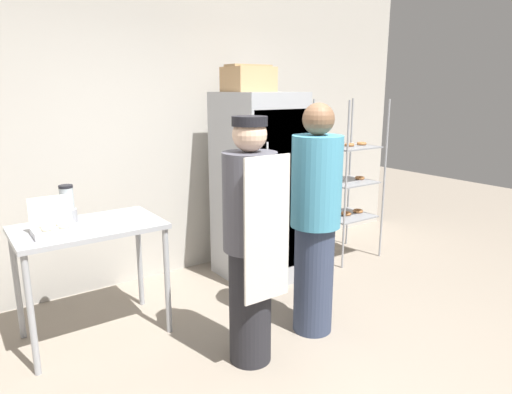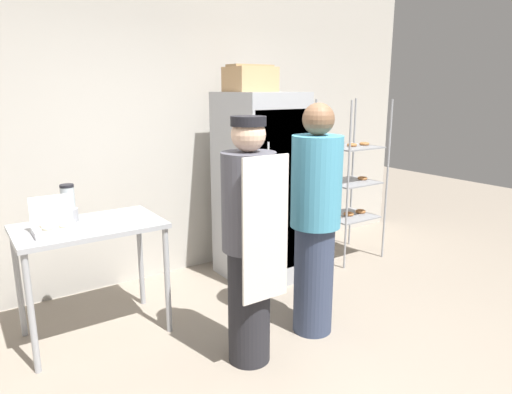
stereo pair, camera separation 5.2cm
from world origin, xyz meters
name	(u,v)px [view 2 (the right image)]	position (x,y,z in m)	size (l,w,h in m)	color
ground_plane	(314,376)	(0.00, 0.00, 0.00)	(14.00, 14.00, 0.00)	gray
back_wall	(166,123)	(0.00, 2.25, 1.53)	(6.40, 0.12, 3.05)	#B7B2A8
refrigerator	(260,188)	(0.67, 1.58, 0.91)	(0.67, 0.78, 1.83)	#9EA0A5
baking_rack	(350,182)	(1.81, 1.49, 0.86)	(0.62, 0.54, 1.75)	#93969B
prep_counter	(90,239)	(-1.02, 1.37, 0.77)	(1.03, 0.65, 0.88)	#9EA0A5
donut_box	(55,227)	(-1.27, 1.28, 0.93)	(0.28, 0.21, 0.25)	white
blender_pitcher	(68,205)	(-1.12, 1.53, 1.01)	(0.13, 0.13, 0.28)	#99999E
cardboard_storage_box	(250,79)	(0.60, 1.64, 1.94)	(0.42, 0.36, 0.24)	tan
person_baker	(249,240)	(-0.24, 0.41, 0.88)	(0.36, 0.38, 1.69)	#232328
person_customer	(315,220)	(0.39, 0.47, 0.90)	(0.37, 0.37, 1.76)	#333D56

